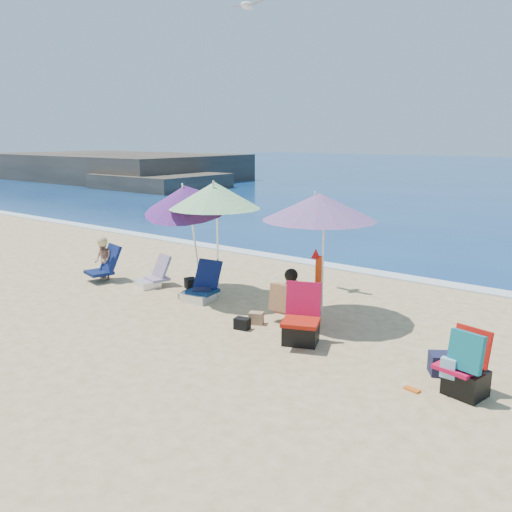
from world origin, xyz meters
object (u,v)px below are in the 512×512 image
Objects in this scene: camp_chair_left at (301,326)px; camp_chair_right at (465,372)px; umbrella_turquoise at (320,207)px; chair_navy at (201,290)px; umbrella_striped at (215,195)px; furled_umbrella at (317,286)px; person_left at (104,260)px; chair_rainbow at (153,278)px; person_center at (291,296)px; umbrella_blue at (186,198)px; seagull at (248,6)px.

camp_chair_left is 2.59m from camp_chair_right.
chair_navy is (-2.40, -0.45, -1.81)m from umbrella_turquoise.
umbrella_striped reaches higher than camp_chair_right.
camp_chair_left is (0.43, -1.20, -1.72)m from umbrella_turquoise.
furled_umbrella reaches higher than person_left.
furled_umbrella reaches higher than chair_rainbow.
person_center is (-0.25, -0.47, -1.54)m from umbrella_turquoise.
person_left is at bearing -171.27° from umbrella_striped.
camp_chair_left is at bearing -15.92° from umbrella_blue.
furled_umbrella is 1.79× the size of chair_navy.
chair_navy is 1.53m from chair_rainbow.
seagull is (-2.41, 1.09, 3.73)m from umbrella_turquoise.
umbrella_blue reaches higher than camp_chair_right.
furled_umbrella reaches higher than person_center.
umbrella_blue is 1.88m from chair_navy.
camp_chair_right is at bearing -11.48° from umbrella_blue.
seagull is at bearing 98.05° from umbrella_striped.
camp_chair_right is 0.91× the size of person_center.
person_left is at bearing 174.54° from camp_chair_right.
person_center reaches higher than chair_rainbow.
furled_umbrella is (2.54, -0.34, -1.31)m from umbrella_striped.
seagull reaches higher than umbrella_blue.
umbrella_turquoise is at bearing -24.26° from seagull.
umbrella_blue reaches higher than person_center.
umbrella_striped is 2.55m from chair_rainbow.
umbrella_turquoise reaches higher than person_left.
umbrella_turquoise is at bearing 5.14° from chair_rainbow.
umbrella_striped is 5.66m from camp_chair_right.
furled_umbrella is 1.45× the size of person_center.
camp_chair_right is 0.84× the size of person_left.
seagull reaches higher than person_center.
furled_umbrella is 2.88m from camp_chair_right.
person_left is at bearing -166.55° from chair_rainbow.
person_center is at bearing -35.91° from seagull.
furled_umbrella is 2.77m from chair_navy.
furled_umbrella is 1.46× the size of camp_chair_left.
furled_umbrella is 0.65m from person_center.
chair_rainbow is 4.43m from camp_chair_left.
seagull is at bearing 43.50° from chair_rainbow.
furled_umbrella is at bearing -5.40° from umbrella_blue.
umbrella_turquoise is 1.39m from furled_umbrella.
camp_chair_right is (2.69, -0.90, -0.45)m from furled_umbrella.
umbrella_turquoise is 2.24m from umbrella_striped.
umbrella_blue is at bearing 158.31° from chair_navy.
person_left is (-4.94, -0.18, 0.00)m from person_center.
chair_navy is at bearing -21.69° from umbrella_blue.
umbrella_striped reaches higher than person_left.
umbrella_turquoise is 5.46m from person_left.
seagull is (-2.15, 1.56, 5.27)m from person_center.
umbrella_turquoise reaches higher than camp_chair_left.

